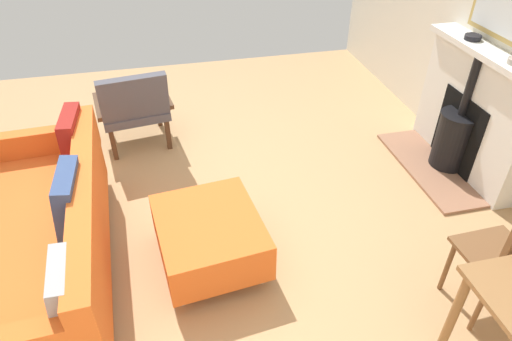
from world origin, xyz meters
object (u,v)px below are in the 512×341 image
fireplace (468,119)px  ottoman (209,236)px  sofa (45,237)px  mantel_bowl_near (473,37)px  dining_chair_near_fireplace (512,256)px  armchair_accent (134,106)px

fireplace → ottoman: size_ratio=1.61×
sofa → mantel_bowl_near: bearing=-167.2°
mantel_bowl_near → dining_chair_near_fireplace: bearing=66.6°
fireplace → ottoman: (2.36, 0.65, -0.25)m
fireplace → dining_chair_near_fireplace: fireplace is taller
fireplace → armchair_accent: size_ratio=1.70×
fireplace → dining_chair_near_fireplace: (0.74, 1.49, 0.04)m
mantel_bowl_near → sofa: bearing=12.8°
fireplace → dining_chair_near_fireplace: 1.66m
ottoman → fireplace: bearing=-164.6°
sofa → ottoman: (-1.05, 0.13, -0.10)m
sofa → ottoman: 1.07m
fireplace → dining_chair_near_fireplace: bearing=63.6°
mantel_bowl_near → armchair_accent: mantel_bowl_near is taller
mantel_bowl_near → ottoman: bearing=20.9°
ottoman → dining_chair_near_fireplace: dining_chair_near_fireplace is taller
ottoman → dining_chair_near_fireplace: size_ratio=0.95×
ottoman → armchair_accent: size_ratio=1.06×
fireplace → mantel_bowl_near: size_ratio=10.03×
fireplace → sofa: bearing=8.7°
sofa → ottoman: bearing=173.1°
sofa → armchair_accent: sofa is taller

